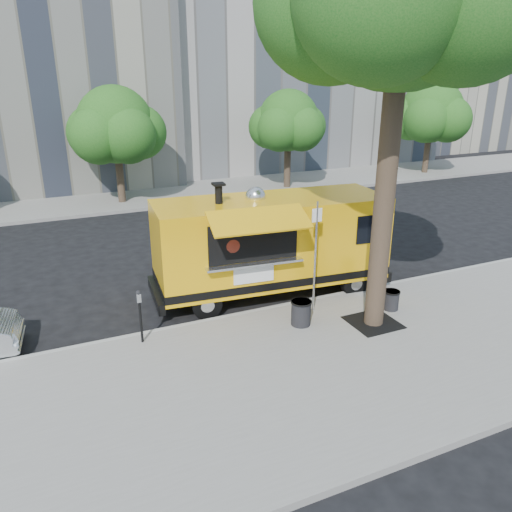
{
  "coord_description": "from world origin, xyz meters",
  "views": [
    {
      "loc": [
        -4.79,
        -11.96,
        6.19
      ],
      "look_at": [
        0.56,
        0.0,
        1.33
      ],
      "focal_mm": 35.0,
      "sensor_mm": 36.0,
      "label": 1
    }
  ],
  "objects_px": {
    "parking_meter": "(140,310)",
    "food_truck": "(270,243)",
    "trash_bin_right": "(301,312)",
    "far_tree_d": "(432,111)",
    "far_tree_c": "(288,121)",
    "sign_post": "(315,251)",
    "trash_bin_left": "(391,299)",
    "far_tree_b": "(115,125)"
  },
  "relations": [
    {
      "from": "parking_meter",
      "to": "sign_post",
      "type": "bearing_deg",
      "value": -2.52
    },
    {
      "from": "far_tree_d",
      "to": "trash_bin_left",
      "type": "bearing_deg",
      "value": -134.13
    },
    {
      "from": "far_tree_b",
      "to": "trash_bin_left",
      "type": "relative_size",
      "value": 10.34
    },
    {
      "from": "food_truck",
      "to": "trash_bin_left",
      "type": "height_order",
      "value": "food_truck"
    },
    {
      "from": "food_truck",
      "to": "trash_bin_right",
      "type": "xyz_separation_m",
      "value": [
        -0.23,
        -2.29,
        -1.1
      ]
    },
    {
      "from": "far_tree_d",
      "to": "sign_post",
      "type": "bearing_deg",
      "value": -139.3
    },
    {
      "from": "sign_post",
      "to": "far_tree_c",
      "type": "bearing_deg",
      "value": 65.19
    },
    {
      "from": "far_tree_b",
      "to": "far_tree_d",
      "type": "xyz_separation_m",
      "value": [
        19.0,
        -0.1,
        0.06
      ]
    },
    {
      "from": "trash_bin_left",
      "to": "far_tree_d",
      "type": "bearing_deg",
      "value": 45.87
    },
    {
      "from": "far_tree_d",
      "to": "trash_bin_left",
      "type": "relative_size",
      "value": 10.61
    },
    {
      "from": "parking_meter",
      "to": "food_truck",
      "type": "height_order",
      "value": "food_truck"
    },
    {
      "from": "sign_post",
      "to": "far_tree_d",
      "type": "bearing_deg",
      "value": 40.7
    },
    {
      "from": "sign_post",
      "to": "parking_meter",
      "type": "distance_m",
      "value": 4.64
    },
    {
      "from": "far_tree_c",
      "to": "sign_post",
      "type": "height_order",
      "value": "far_tree_c"
    },
    {
      "from": "far_tree_c",
      "to": "far_tree_b",
      "type": "bearing_deg",
      "value": 178.09
    },
    {
      "from": "far_tree_b",
      "to": "trash_bin_right",
      "type": "distance_m",
      "value": 15.3
    },
    {
      "from": "sign_post",
      "to": "food_truck",
      "type": "xyz_separation_m",
      "value": [
        -0.46,
        1.72,
        -0.25
      ]
    },
    {
      "from": "far_tree_d",
      "to": "parking_meter",
      "type": "bearing_deg",
      "value": -146.4
    },
    {
      "from": "sign_post",
      "to": "trash_bin_left",
      "type": "distance_m",
      "value": 2.54
    },
    {
      "from": "far_tree_b",
      "to": "food_truck",
      "type": "height_order",
      "value": "far_tree_b"
    },
    {
      "from": "food_truck",
      "to": "sign_post",
      "type": "bearing_deg",
      "value": -69.91
    },
    {
      "from": "far_tree_c",
      "to": "trash_bin_right",
      "type": "height_order",
      "value": "far_tree_c"
    },
    {
      "from": "trash_bin_left",
      "to": "trash_bin_right",
      "type": "height_order",
      "value": "trash_bin_right"
    },
    {
      "from": "far_tree_b",
      "to": "far_tree_c",
      "type": "bearing_deg",
      "value": -1.91
    },
    {
      "from": "parking_meter",
      "to": "trash_bin_right",
      "type": "xyz_separation_m",
      "value": [
        3.86,
        -0.77,
        -0.49
      ]
    },
    {
      "from": "far_tree_b",
      "to": "far_tree_c",
      "type": "xyz_separation_m",
      "value": [
        9.0,
        -0.3,
        -0.12
      ]
    },
    {
      "from": "far_tree_c",
      "to": "far_tree_d",
      "type": "distance_m",
      "value": 10.0
    },
    {
      "from": "far_tree_c",
      "to": "parking_meter",
      "type": "height_order",
      "value": "far_tree_c"
    },
    {
      "from": "far_tree_b",
      "to": "far_tree_d",
      "type": "distance_m",
      "value": 19.0
    },
    {
      "from": "far_tree_b",
      "to": "food_truck",
      "type": "bearing_deg",
      "value": -80.52
    },
    {
      "from": "food_truck",
      "to": "far_tree_c",
      "type": "bearing_deg",
      "value": 65.7
    },
    {
      "from": "far_tree_c",
      "to": "trash_bin_right",
      "type": "distance_m",
      "value": 16.5
    },
    {
      "from": "sign_post",
      "to": "trash_bin_left",
      "type": "bearing_deg",
      "value": -22.23
    },
    {
      "from": "far_tree_d",
      "to": "trash_bin_right",
      "type": "relative_size",
      "value": 8.73
    },
    {
      "from": "far_tree_d",
      "to": "food_truck",
      "type": "distance_m",
      "value": 21.11
    },
    {
      "from": "food_truck",
      "to": "parking_meter",
      "type": "bearing_deg",
      "value": -154.41
    },
    {
      "from": "parking_meter",
      "to": "trash_bin_left",
      "type": "distance_m",
      "value": 6.6
    },
    {
      "from": "far_tree_c",
      "to": "far_tree_d",
      "type": "height_order",
      "value": "far_tree_d"
    },
    {
      "from": "trash_bin_right",
      "to": "far_tree_d",
      "type": "bearing_deg",
      "value": 40.65
    },
    {
      "from": "parking_meter",
      "to": "far_tree_c",
      "type": "bearing_deg",
      "value": 51.34
    },
    {
      "from": "food_truck",
      "to": "trash_bin_left",
      "type": "bearing_deg",
      "value": -41.12
    },
    {
      "from": "far_tree_d",
      "to": "parking_meter",
      "type": "distance_m",
      "value": 25.38
    }
  ]
}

